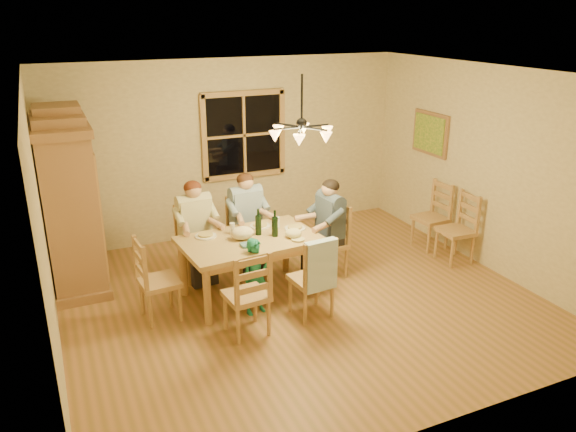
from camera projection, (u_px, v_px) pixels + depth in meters
name	position (u px, v px, depth m)	size (l,w,h in m)	color
floor	(300.00, 299.00, 6.90)	(5.50, 5.50, 0.00)	olive
ceiling	(302.00, 74.00, 5.97)	(5.50, 5.00, 0.02)	white
wall_back	(231.00, 149.00, 8.58)	(5.50, 0.02, 2.70)	#BFAF87
wall_left	(42.00, 230.00, 5.38)	(0.02, 5.00, 2.70)	#BFAF87
wall_right	(487.00, 169.00, 7.49)	(0.02, 5.00, 2.70)	#BFAF87
window	(244.00, 135.00, 8.56)	(1.30, 0.06, 1.30)	black
painting	(430.00, 134.00, 8.42)	(0.06, 0.78, 0.64)	#91643F
chandelier	(302.00, 132.00, 6.19)	(0.77, 0.68, 0.71)	black
armoire	(70.00, 205.00, 6.98)	(0.66, 1.40, 2.30)	#91643F
dining_table	(250.00, 246.00, 6.78)	(1.71, 1.13, 0.76)	#A9824B
chair_far_left	(197.00, 257.00, 7.35)	(0.47, 0.46, 0.99)	#A9754A
chair_far_right	(247.00, 246.00, 7.67)	(0.47, 0.46, 0.99)	#A9754A
chair_near_left	(247.00, 308.00, 6.08)	(0.47, 0.46, 0.99)	#A9754A
chair_near_right	(311.00, 291.00, 6.45)	(0.47, 0.46, 0.99)	#A9754A
chair_end_left	(160.00, 294.00, 6.38)	(0.46, 0.47, 0.99)	#A9754A
chair_end_right	(328.00, 255.00, 7.41)	(0.46, 0.47, 0.99)	#A9754A
adult_woman	(195.00, 218.00, 7.16)	(0.42, 0.45, 0.87)	beige
adult_plaid_man	(246.00, 209.00, 7.49)	(0.42, 0.45, 0.87)	#365B95
adult_slate_man	(329.00, 216.00, 7.23)	(0.45, 0.42, 0.87)	#3D4C62
towel	(321.00, 266.00, 6.16)	(0.38, 0.10, 0.58)	#B9D8FA
wine_bottle_a	(258.00, 222.00, 6.80)	(0.08, 0.08, 0.33)	black
wine_bottle_b	(275.00, 223.00, 6.75)	(0.08, 0.08, 0.33)	black
plate_woman	(206.00, 236.00, 6.78)	(0.26, 0.26, 0.02)	white
plate_plaid	(260.00, 226.00, 7.11)	(0.26, 0.26, 0.02)	white
plate_slate	(295.00, 228.00, 7.02)	(0.26, 0.26, 0.02)	white
wine_glass_a	(232.00, 228.00, 6.86)	(0.06, 0.06, 0.14)	silver
wine_glass_b	(277.00, 222.00, 7.06)	(0.06, 0.06, 0.14)	silver
cap	(293.00, 233.00, 6.75)	(0.20, 0.20, 0.11)	beige
napkin	(249.00, 245.00, 6.52)	(0.18, 0.14, 0.03)	teal
cloth_bundle	(242.00, 233.00, 6.70)	(0.28, 0.22, 0.15)	beige
child	(256.00, 276.00, 6.44)	(0.34, 0.22, 0.92)	#1A7863
chair_spare_front	(455.00, 241.00, 7.85)	(0.44, 0.46, 0.99)	#A9754A
chair_spare_back	(430.00, 228.00, 8.32)	(0.45, 0.47, 0.99)	#A9754A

